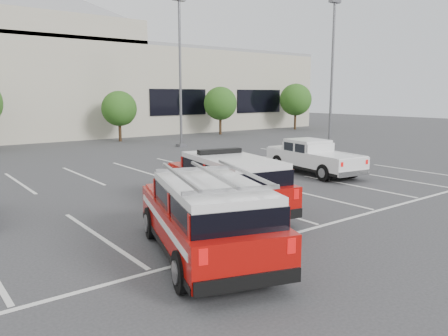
# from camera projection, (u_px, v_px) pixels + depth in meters

# --- Properties ---
(ground) EXTENTS (120.00, 120.00, 0.00)m
(ground) POSITION_uv_depth(u_px,v_px,m) (255.00, 206.00, 14.64)
(ground) COLOR #313134
(ground) RESTS_ON ground
(stall_markings) EXTENTS (23.00, 15.00, 0.01)m
(stall_markings) POSITION_uv_depth(u_px,v_px,m) (184.00, 184.00, 18.17)
(stall_markings) COLOR silver
(stall_markings) RESTS_ON ground
(convention_building) EXTENTS (60.00, 16.99, 13.20)m
(convention_building) POSITION_uv_depth(u_px,v_px,m) (22.00, 83.00, 38.96)
(convention_building) COLOR #B5AC99
(convention_building) RESTS_ON ground
(tree_mid_right) EXTENTS (2.77, 2.77, 3.99)m
(tree_mid_right) POSITION_uv_depth(u_px,v_px,m) (120.00, 110.00, 34.56)
(tree_mid_right) COLOR #3F2B19
(tree_mid_right) RESTS_ON ground
(tree_right) EXTENTS (3.07, 3.07, 4.42)m
(tree_right) POSITION_uv_depth(u_px,v_px,m) (221.00, 105.00, 40.49)
(tree_right) COLOR #3F2B19
(tree_right) RESTS_ON ground
(tree_far_right) EXTENTS (3.37, 3.37, 4.85)m
(tree_far_right) POSITION_uv_depth(u_px,v_px,m) (296.00, 101.00, 46.42)
(tree_far_right) COLOR #3F2B19
(tree_far_right) RESTS_ON ground
(light_pole_mid) EXTENTS (0.90, 0.60, 10.24)m
(light_pole_mid) POSITION_uv_depth(u_px,v_px,m) (180.00, 73.00, 30.51)
(light_pole_mid) COLOR #59595E
(light_pole_mid) RESTS_ON ground
(light_pole_right) EXTENTS (0.90, 0.60, 10.24)m
(light_pole_right) POSITION_uv_depth(u_px,v_px,m) (332.00, 73.00, 31.18)
(light_pole_right) COLOR #59595E
(light_pole_right) RESTS_ON ground
(fire_chief_suv) EXTENTS (3.00, 5.81, 1.95)m
(fire_chief_suv) POSITION_uv_depth(u_px,v_px,m) (226.00, 186.00, 13.94)
(fire_chief_suv) COLOR #980A07
(fire_chief_suv) RESTS_ON ground
(white_pickup) EXTENTS (2.49, 5.36, 1.58)m
(white_pickup) POSITION_uv_depth(u_px,v_px,m) (313.00, 160.00, 20.55)
(white_pickup) COLOR silver
(white_pickup) RESTS_ON ground
(ladder_suv) EXTENTS (3.58, 5.60, 2.06)m
(ladder_suv) POSITION_uv_depth(u_px,v_px,m) (207.00, 223.00, 9.87)
(ladder_suv) COLOR #980A07
(ladder_suv) RESTS_ON ground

